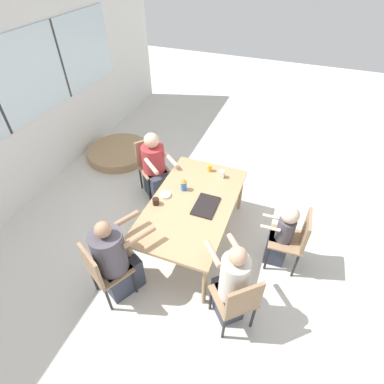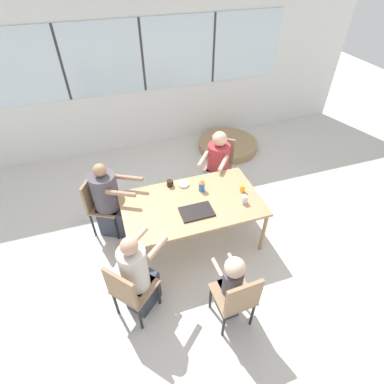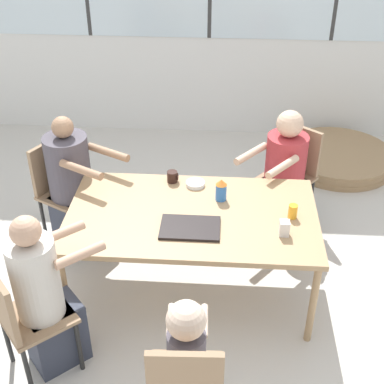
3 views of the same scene
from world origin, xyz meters
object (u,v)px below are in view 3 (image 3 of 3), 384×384
person_man_teal_shirt (281,178)px  milk_carton_small (284,228)px  juice_glass (293,212)px  bowl_white_shallow (195,184)px  chair_for_man_blue_shirt (20,314)px  sippy_cup (221,189)px  person_toddler (187,367)px  chair_for_woman_green_shirt (60,183)px  coffee_mug (173,177)px  chair_for_man_teal_shirt (293,167)px  person_man_blue_shirt (46,301)px  person_woman_green_shirt (75,190)px  folded_table_stack (338,157)px

person_man_teal_shirt → milk_carton_small: size_ratio=10.28×
juice_glass → bowl_white_shallow: size_ratio=0.71×
chair_for_man_blue_shirt → juice_glass: (1.67, 0.85, 0.23)m
sippy_cup → milk_carton_small: size_ratio=1.60×
person_toddler → bowl_white_shallow: 1.53m
chair_for_woman_green_shirt → coffee_mug: (0.97, -0.19, 0.22)m
chair_for_man_teal_shirt → juice_glass: bearing=122.4°
sippy_cup → coffee_mug: bearing=149.5°
person_man_blue_shirt → juice_glass: person_man_blue_shirt is taller
chair_for_man_teal_shirt → juice_glass: (-0.12, -1.01, 0.23)m
chair_for_woman_green_shirt → sippy_cup: bearing=100.7°
person_woman_green_shirt → chair_for_man_blue_shirt: bearing=28.9°
person_woman_green_shirt → juice_glass: bearing=100.6°
person_woman_green_shirt → person_toddler: (1.04, -1.67, -0.03)m
person_man_teal_shirt → juice_glass: person_man_teal_shirt is taller
juice_glass → bowl_white_shallow: 0.79m
coffee_mug → bowl_white_shallow: 0.18m
chair_for_woman_green_shirt → milk_carton_small: size_ratio=8.23×
bowl_white_shallow → person_man_blue_shirt: bearing=-127.2°
coffee_mug → person_man_blue_shirt: bearing=-120.1°
person_toddler → milk_carton_small: 1.14m
sippy_cup → milk_carton_small: bearing=-42.5°
sippy_cup → milk_carton_small: 0.58m
person_toddler → sippy_cup: size_ratio=5.71×
chair_for_woman_green_shirt → milk_carton_small: (1.77, -0.81, 0.23)m
person_man_teal_shirt → sippy_cup: person_man_teal_shirt is taller
chair_for_woman_green_shirt → person_toddler: bearing=62.3°
person_man_teal_shirt → folded_table_stack: 1.42m
coffee_mug → bowl_white_shallow: (0.18, -0.04, -0.03)m
person_toddler → juice_glass: size_ratio=9.53×
juice_glass → sippy_cup: bearing=158.9°
person_man_teal_shirt → juice_glass: (-0.01, -0.88, 0.27)m
person_man_blue_shirt → person_man_teal_shirt: (1.56, 1.62, -0.05)m
coffee_mug → person_woman_green_shirt: bearing=172.0°
person_man_teal_shirt → bowl_white_shallow: person_man_teal_shirt is taller
chair_for_woman_green_shirt → person_man_blue_shirt: (0.29, -1.35, 0.01)m
chair_for_man_teal_shirt → person_man_teal_shirt: 0.18m
chair_for_woman_green_shirt → sippy_cup: 1.43m
coffee_mug → sippy_cup: sippy_cup is taller
chair_for_man_teal_shirt → milk_carton_small: 1.24m
person_woman_green_shirt → juice_glass: size_ratio=11.34×
coffee_mug → milk_carton_small: (0.80, -0.61, 0.01)m
chair_for_man_blue_shirt → juice_glass: size_ratio=8.60×
chair_for_woman_green_shirt → chair_for_man_blue_shirt: same height
person_man_teal_shirt → sippy_cup: size_ratio=6.44×
person_woman_green_shirt → milk_carton_small: 1.79m
person_man_blue_shirt → bowl_white_shallow: bearing=101.4°
chair_for_man_blue_shirt → juice_glass: bearing=75.7°
chair_for_woman_green_shirt → person_woman_green_shirt: 0.17m
chair_for_woman_green_shirt → chair_for_man_teal_shirt: bearing=129.4°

